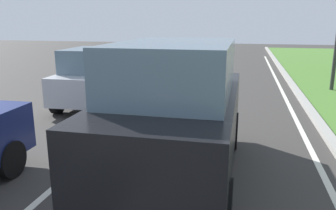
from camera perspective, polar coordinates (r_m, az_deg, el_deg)
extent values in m
plane|color=#383533|center=(10.69, 0.69, 0.01)|extent=(60.00, 60.00, 0.00)
cube|color=silver|center=(10.85, -2.92, 0.22)|extent=(0.12, 32.00, 0.01)
cube|color=silver|center=(10.56, 20.17, -1.03)|extent=(0.12, 32.00, 0.01)
cube|color=#9E9B93|center=(10.62, 22.86, -0.87)|extent=(0.24, 48.00, 0.12)
cube|color=black|center=(5.61, 1.46, -3.22)|extent=(1.92, 4.51, 1.10)
cube|color=slate|center=(5.26, 1.20, 6.24)|extent=(1.71, 2.71, 0.80)
cylinder|color=black|center=(7.39, -2.93, -3.41)|extent=(0.22, 0.76, 0.76)
cylinder|color=black|center=(7.14, 10.75, -4.27)|extent=(0.22, 0.76, 0.76)
cylinder|color=black|center=(4.73, -13.15, -14.25)|extent=(0.22, 0.76, 0.76)
cylinder|color=black|center=(4.34, 9.18, -16.85)|extent=(0.22, 0.76, 0.76)
cylinder|color=black|center=(6.37, -25.13, -8.29)|extent=(0.24, 0.65, 0.64)
cube|color=#B7BABF|center=(10.87, -11.71, 3.73)|extent=(1.79, 3.76, 0.80)
cube|color=slate|center=(10.54, -12.42, 7.45)|extent=(1.55, 1.96, 0.68)
cylinder|color=black|center=(12.37, -12.69, 3.03)|extent=(0.24, 0.61, 0.60)
cylinder|color=black|center=(11.86, -5.96, 2.83)|extent=(0.24, 0.61, 0.60)
cylinder|color=black|center=(10.16, -18.19, 0.29)|extent=(0.24, 0.61, 0.60)
cylinder|color=black|center=(9.54, -10.20, -0.09)|extent=(0.24, 0.61, 0.60)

